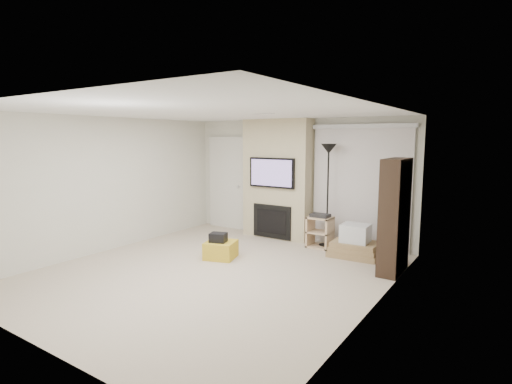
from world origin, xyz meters
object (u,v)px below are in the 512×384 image
Objects in this scene: floor_lamp at (328,166)px; box_stack at (355,244)px; ottoman at (221,250)px; bookshelf at (395,216)px; av_stand at (320,230)px.

floor_lamp is 2.23× the size of box_stack.
ottoman is at bearing -125.65° from floor_lamp.
box_stack is (1.94, 1.42, 0.07)m from ottoman.
bookshelf reaches higher than box_stack.
ottoman is 2.58m from floor_lamp.
floor_lamp is at bearing 54.35° from ottoman.
bookshelf reaches higher than av_stand.
floor_lamp reaches higher than box_stack.
box_stack is at bearing 36.17° from ottoman.
av_stand is 0.73× the size of box_stack.
bookshelf is at bearing -32.45° from box_stack.
ottoman is 0.25× the size of floor_lamp.
ottoman is at bearing -143.83° from box_stack.
floor_lamp is 1.11× the size of bookshelf.
av_stand is 0.37× the size of bookshelf.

